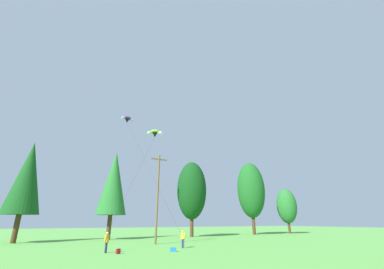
{
  "coord_description": "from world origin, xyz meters",
  "views": [
    {
      "loc": [
        -9.4,
        1.88,
        2.55
      ],
      "look_at": [
        1.2,
        22.01,
        10.55
      ],
      "focal_mm": 23.18,
      "sensor_mm": 36.0,
      "label": 1
    }
  ],
  "objects": [
    {
      "name": "treeline_tree_c",
      "position": [
        -13.51,
        41.72,
        8.2
      ],
      "size": [
        4.48,
        4.48,
        13.09
      ],
      "color": "#472D19",
      "rests_on": "ground_plane"
    },
    {
      "name": "treeline_tree_d",
      "position": [
        -1.94,
        42.87,
        8.44
      ],
      "size": [
        4.56,
        4.56,
        13.47
      ],
      "color": "#472D19",
      "rests_on": "ground_plane"
    },
    {
      "name": "treeline_tree_e",
      "position": [
        12.35,
        43.28,
        8.06
      ],
      "size": [
        5.39,
        5.39,
        13.31
      ],
      "color": "#472D19",
      "rests_on": "ground_plane"
    },
    {
      "name": "treeline_tree_f",
      "position": [
        27.65,
        44.55,
        9.08
      ],
      "size": [
        5.85,
        5.85,
        15.0
      ],
      "color": "#472D19",
      "rests_on": "ground_plane"
    },
    {
      "name": "treeline_tree_g",
      "position": [
        38.07,
        44.62,
        5.98
      ],
      "size": [
        4.47,
        4.47,
        9.88
      ],
      "color": "#472D19",
      "rests_on": "ground_plane"
    },
    {
      "name": "utility_pole",
      "position": [
        1.67,
        32.26,
        5.73
      ],
      "size": [
        2.2,
        0.26,
        10.92
      ],
      "color": "brown",
      "rests_on": "ground_plane"
    },
    {
      "name": "kite_flyer_near",
      "position": [
        -5.09,
        26.0,
        0.99
      ],
      "size": [
        0.48,
        0.58,
        1.69
      ],
      "color": "navy",
      "rests_on": "ground_plane"
    },
    {
      "name": "kite_flyer_mid",
      "position": [
        2.61,
        26.7,
        0.99
      ],
      "size": [
        0.34,
        0.6,
        1.69
      ],
      "color": "navy",
      "rests_on": "ground_plane"
    },
    {
      "name": "parafoil_kite_high_lime_white",
      "position": [
        4.55,
        43.08,
        17.9
      ],
      "size": [
        11.21,
        17.96,
        17.47
      ],
      "color": "#93D633"
    },
    {
      "name": "parafoil_kite_mid_purple",
      "position": [
        -1.63,
        38.5,
        17.74
      ],
      "size": [
        5.17,
        12.46,
        17.13
      ],
      "color": "purple"
    },
    {
      "name": "backpack",
      "position": [
        -4.27,
        24.87,
        0.2
      ],
      "size": [
        0.38,
        0.33,
        0.4
      ],
      "primitive_type": "cube",
      "rotation": [
        0.0,
        0.0,
        0.34
      ],
      "color": "maroon",
      "rests_on": "ground_plane"
    },
    {
      "name": "picnic_cooler",
      "position": [
        0.46,
        24.22,
        0.17
      ],
      "size": [
        0.61,
        0.51,
        0.34
      ],
      "primitive_type": "cube",
      "rotation": [
        0.0,
        0.0,
        2.82
      ],
      "color": "#1E70B7",
      "rests_on": "ground_plane"
    }
  ]
}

